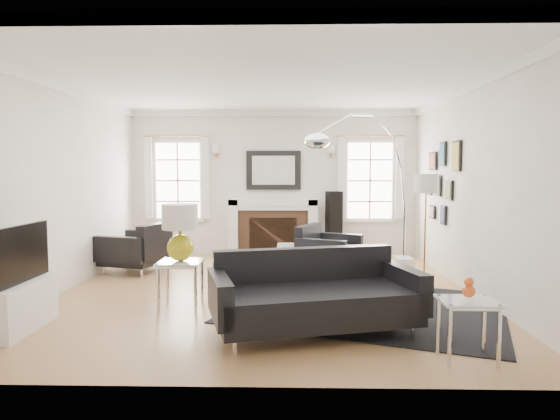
{
  "coord_description": "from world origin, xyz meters",
  "views": [
    {
      "loc": [
        0.35,
        -6.66,
        1.64
      ],
      "look_at": [
        0.19,
        0.3,
        1.09
      ],
      "focal_mm": 32.0,
      "sensor_mm": 36.0,
      "label": 1
    }
  ],
  "objects_px": {
    "fireplace": "(273,228)",
    "coffee_table": "(309,249)",
    "gourd_lamp": "(180,228)",
    "armchair_right": "(326,251)",
    "sofa": "(314,297)",
    "arc_floor_lamp": "(365,187)",
    "armchair_left": "(138,250)"
  },
  "relations": [
    {
      "from": "fireplace",
      "to": "coffee_table",
      "type": "relative_size",
      "value": 1.69
    },
    {
      "from": "gourd_lamp",
      "to": "armchair_right",
      "type": "bearing_deg",
      "value": 47.3
    },
    {
      "from": "fireplace",
      "to": "coffee_table",
      "type": "height_order",
      "value": "fireplace"
    },
    {
      "from": "sofa",
      "to": "arc_floor_lamp",
      "type": "xyz_separation_m",
      "value": [
        0.87,
        2.54,
        1.03
      ]
    },
    {
      "from": "fireplace",
      "to": "gourd_lamp",
      "type": "height_order",
      "value": "gourd_lamp"
    },
    {
      "from": "gourd_lamp",
      "to": "coffee_table",
      "type": "bearing_deg",
      "value": 49.03
    },
    {
      "from": "sofa",
      "to": "armchair_left",
      "type": "xyz_separation_m",
      "value": [
        -2.71,
        2.97,
        -0.0
      ]
    },
    {
      "from": "coffee_table",
      "to": "arc_floor_lamp",
      "type": "bearing_deg",
      "value": -13.24
    },
    {
      "from": "coffee_table",
      "to": "sofa",
      "type": "bearing_deg",
      "value": -91.04
    },
    {
      "from": "fireplace",
      "to": "armchair_right",
      "type": "xyz_separation_m",
      "value": [
        0.9,
        -1.55,
        -0.19
      ]
    },
    {
      "from": "gourd_lamp",
      "to": "arc_floor_lamp",
      "type": "xyz_separation_m",
      "value": [
        2.42,
        1.65,
        0.44
      ]
    },
    {
      "from": "fireplace",
      "to": "arc_floor_lamp",
      "type": "distance_m",
      "value": 2.56
    },
    {
      "from": "armchair_left",
      "to": "gourd_lamp",
      "type": "relative_size",
      "value": 1.72
    },
    {
      "from": "gourd_lamp",
      "to": "sofa",
      "type": "bearing_deg",
      "value": -29.87
    },
    {
      "from": "sofa",
      "to": "armchair_left",
      "type": "height_order",
      "value": "sofa"
    },
    {
      "from": "coffee_table",
      "to": "arc_floor_lamp",
      "type": "relative_size",
      "value": 0.39
    },
    {
      "from": "fireplace",
      "to": "armchair_left",
      "type": "distance_m",
      "value": 2.62
    },
    {
      "from": "armchair_left",
      "to": "arc_floor_lamp",
      "type": "bearing_deg",
      "value": -6.72
    },
    {
      "from": "armchair_right",
      "to": "arc_floor_lamp",
      "type": "height_order",
      "value": "arc_floor_lamp"
    },
    {
      "from": "gourd_lamp",
      "to": "fireplace",
      "type": "bearing_deg",
      "value": 74.74
    },
    {
      "from": "sofa",
      "to": "coffee_table",
      "type": "height_order",
      "value": "sofa"
    },
    {
      "from": "fireplace",
      "to": "sofa",
      "type": "bearing_deg",
      "value": -82.68
    },
    {
      "from": "fireplace",
      "to": "armchair_right",
      "type": "bearing_deg",
      "value": -59.89
    },
    {
      "from": "fireplace",
      "to": "armchair_right",
      "type": "distance_m",
      "value": 1.8
    },
    {
      "from": "armchair_right",
      "to": "gourd_lamp",
      "type": "height_order",
      "value": "gourd_lamp"
    },
    {
      "from": "coffee_table",
      "to": "arc_floor_lamp",
      "type": "xyz_separation_m",
      "value": [
        0.82,
        -0.19,
        0.98
      ]
    },
    {
      "from": "sofa",
      "to": "gourd_lamp",
      "type": "xyz_separation_m",
      "value": [
        -1.55,
        0.89,
        0.59
      ]
    },
    {
      "from": "armchair_left",
      "to": "arc_floor_lamp",
      "type": "relative_size",
      "value": 0.45
    },
    {
      "from": "fireplace",
      "to": "gourd_lamp",
      "type": "xyz_separation_m",
      "value": [
        -0.98,
        -3.58,
        0.41
      ]
    },
    {
      "from": "sofa",
      "to": "arc_floor_lamp",
      "type": "height_order",
      "value": "arc_floor_lamp"
    },
    {
      "from": "coffee_table",
      "to": "gourd_lamp",
      "type": "relative_size",
      "value": 1.48
    },
    {
      "from": "armchair_right",
      "to": "coffee_table",
      "type": "relative_size",
      "value": 1.19
    }
  ]
}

